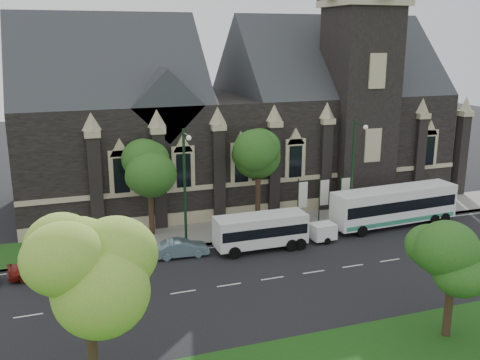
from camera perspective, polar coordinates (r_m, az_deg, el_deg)
name	(u,v)px	position (r m, az deg, el deg)	size (l,w,h in m)	color
ground	(272,278)	(36.25, 3.43, -10.26)	(160.00, 160.00, 0.00)	black
sidewalk	(228,230)	(44.46, -1.30, -5.29)	(80.00, 5.00, 0.15)	gray
museum	(248,114)	(52.70, 0.84, 6.96)	(40.00, 17.70, 29.90)	black
tree_park_near	(91,262)	(23.27, -15.33, -8.27)	(4.42, 4.42, 8.56)	black
tree_park_east	(455,252)	(30.22, 21.59, -7.05)	(3.40, 3.40, 6.28)	black
tree_walk_right	(260,156)	(45.00, 2.08, 2.56)	(4.08, 4.08, 7.80)	black
tree_walk_left	(151,165)	(42.64, -9.28, 1.58)	(3.91, 3.91, 7.64)	black
street_lamp_near	(354,167)	(44.94, 11.86, 1.32)	(0.36, 1.88, 9.00)	black
street_lamp_mid	(185,182)	(39.70, -5.76, -0.21)	(0.36, 1.88, 9.00)	black
banner_flag_left	(301,198)	(45.53, 6.43, -1.84)	(0.90, 0.10, 4.00)	black
banner_flag_center	(323,195)	(46.41, 8.66, -1.60)	(0.90, 0.10, 4.00)	black
banner_flag_right	(343,193)	(47.35, 10.80, -1.36)	(0.90, 0.10, 4.00)	black
tour_coach	(394,205)	(46.97, 15.89, -2.57)	(11.28, 3.15, 3.26)	white
shuttle_bus	(261,230)	(40.32, 2.21, -5.23)	(6.87, 2.45, 2.65)	white
box_trailer	(323,231)	(42.55, 8.67, -5.35)	(2.71, 1.60, 1.42)	white
sedan	(182,248)	(39.55, -6.15, -7.12)	(1.34, 3.85, 1.27)	#6F91A1
car_far_red	(41,266)	(38.58, -20.15, -8.45)	(1.67, 4.15, 1.42)	maroon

